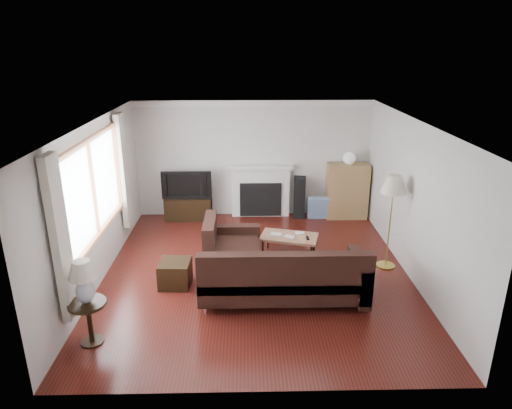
{
  "coord_description": "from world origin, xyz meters",
  "views": [
    {
      "loc": [
        -0.16,
        -6.78,
        3.65
      ],
      "look_at": [
        0.0,
        0.3,
        1.1
      ],
      "focal_mm": 32.0,
      "sensor_mm": 36.0,
      "label": 1
    }
  ],
  "objects_px": {
    "bookshelf": "(347,191)",
    "floor_lamp": "(390,222)",
    "sectional_sofa": "(283,273)",
    "coffee_table": "(289,245)",
    "side_table": "(90,323)",
    "tv_stand": "(189,208)"
  },
  "relations": [
    {
      "from": "bookshelf",
      "to": "floor_lamp",
      "type": "distance_m",
      "value": 2.36
    },
    {
      "from": "bookshelf",
      "to": "sectional_sofa",
      "type": "xyz_separation_m",
      "value": [
        -1.64,
        -3.33,
        -0.17
      ]
    },
    {
      "from": "sectional_sofa",
      "to": "coffee_table",
      "type": "bearing_deg",
      "value": 81.24
    },
    {
      "from": "coffee_table",
      "to": "side_table",
      "type": "bearing_deg",
      "value": -123.03
    },
    {
      "from": "sectional_sofa",
      "to": "floor_lamp",
      "type": "height_order",
      "value": "floor_lamp"
    },
    {
      "from": "bookshelf",
      "to": "coffee_table",
      "type": "distance_m",
      "value": 2.38
    },
    {
      "from": "tv_stand",
      "to": "floor_lamp",
      "type": "bearing_deg",
      "value": -32.63
    },
    {
      "from": "side_table",
      "to": "tv_stand",
      "type": "bearing_deg",
      "value": 80.31
    },
    {
      "from": "sectional_sofa",
      "to": "side_table",
      "type": "bearing_deg",
      "value": -158.28
    },
    {
      "from": "floor_lamp",
      "to": "coffee_table",
      "type": "bearing_deg",
      "value": 164.0
    },
    {
      "from": "bookshelf",
      "to": "side_table",
      "type": "bearing_deg",
      "value": -133.8
    },
    {
      "from": "coffee_table",
      "to": "floor_lamp",
      "type": "xyz_separation_m",
      "value": [
        1.62,
        -0.47,
        0.62
      ]
    },
    {
      "from": "bookshelf",
      "to": "sectional_sofa",
      "type": "relative_size",
      "value": 0.45
    },
    {
      "from": "coffee_table",
      "to": "floor_lamp",
      "type": "bearing_deg",
      "value": -0.91
    },
    {
      "from": "side_table",
      "to": "bookshelf",
      "type": "bearing_deg",
      "value": 46.2
    },
    {
      "from": "tv_stand",
      "to": "sectional_sofa",
      "type": "distance_m",
      "value": 3.77
    },
    {
      "from": "bookshelf",
      "to": "coffee_table",
      "type": "bearing_deg",
      "value": -127.02
    },
    {
      "from": "coffee_table",
      "to": "floor_lamp",
      "type": "distance_m",
      "value": 1.8
    },
    {
      "from": "sectional_sofa",
      "to": "coffee_table",
      "type": "distance_m",
      "value": 1.49
    },
    {
      "from": "sectional_sofa",
      "to": "side_table",
      "type": "height_order",
      "value": "sectional_sofa"
    },
    {
      "from": "tv_stand",
      "to": "side_table",
      "type": "height_order",
      "value": "side_table"
    },
    {
      "from": "bookshelf",
      "to": "tv_stand",
      "type": "bearing_deg",
      "value": -179.75
    }
  ]
}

